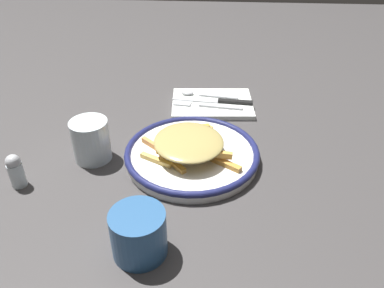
# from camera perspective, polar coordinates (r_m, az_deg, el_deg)

# --- Properties ---
(ground_plane) EXTENTS (2.60, 2.60, 0.00)m
(ground_plane) POSITION_cam_1_polar(r_m,az_deg,el_deg) (0.83, 0.00, -2.28)
(ground_plane) COLOR #3C3A3A
(plate) EXTENTS (0.28, 0.28, 0.03)m
(plate) POSITION_cam_1_polar(r_m,az_deg,el_deg) (0.82, 0.00, -1.49)
(plate) COLOR white
(plate) RESTS_ON ground_plane
(fries_heap) EXTENTS (0.20, 0.21, 0.04)m
(fries_heap) POSITION_cam_1_polar(r_m,az_deg,el_deg) (0.80, -0.47, 0.12)
(fries_heap) COLOR gold
(fries_heap) RESTS_ON plate
(napkin) EXTENTS (0.17, 0.22, 0.01)m
(napkin) POSITION_cam_1_polar(r_m,az_deg,el_deg) (1.03, 2.97, 5.92)
(napkin) COLOR white
(napkin) RESTS_ON ground_plane
(fork) EXTENTS (0.04, 0.18, 0.01)m
(fork) POSITION_cam_1_polar(r_m,az_deg,el_deg) (1.00, 2.25, 5.66)
(fork) COLOR silver
(fork) RESTS_ON napkin
(knife) EXTENTS (0.03, 0.21, 0.01)m
(knife) POSITION_cam_1_polar(r_m,az_deg,el_deg) (1.02, 4.05, 6.30)
(knife) COLOR black
(knife) RESTS_ON napkin
(spoon) EXTENTS (0.04, 0.15, 0.01)m
(spoon) POSITION_cam_1_polar(r_m,az_deg,el_deg) (1.05, 1.13, 7.31)
(spoon) COLOR silver
(spoon) RESTS_ON napkin
(water_glass) EXTENTS (0.08, 0.08, 0.09)m
(water_glass) POSITION_cam_1_polar(r_m,az_deg,el_deg) (0.83, -14.57, 0.54)
(water_glass) COLOR silver
(water_glass) RESTS_ON ground_plane
(coffee_mug) EXTENTS (0.11, 0.09, 0.08)m
(coffee_mug) POSITION_cam_1_polar(r_m,az_deg,el_deg) (0.62, -7.80, -12.77)
(coffee_mug) COLOR #2E5B8E
(coffee_mug) RESTS_ON ground_plane
(salt_shaker) EXTENTS (0.03, 0.03, 0.07)m
(salt_shaker) POSITION_cam_1_polar(r_m,az_deg,el_deg) (0.81, -24.41, -3.55)
(salt_shaker) COLOR silver
(salt_shaker) RESTS_ON ground_plane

